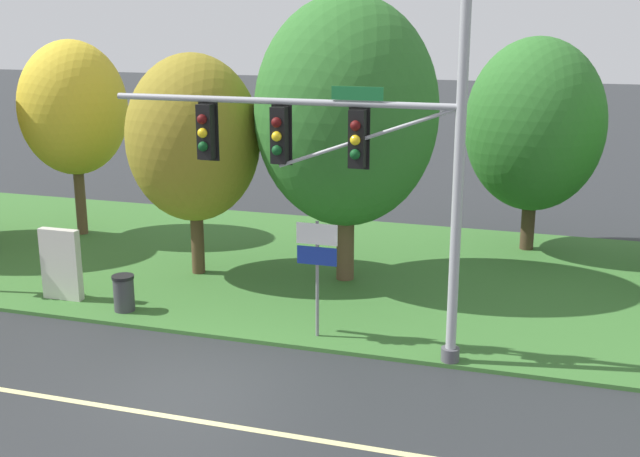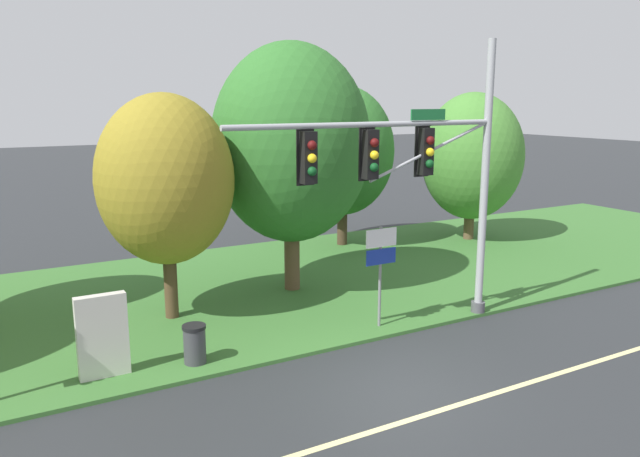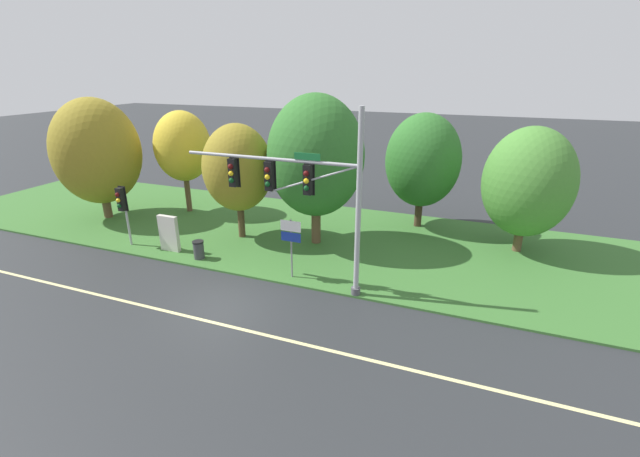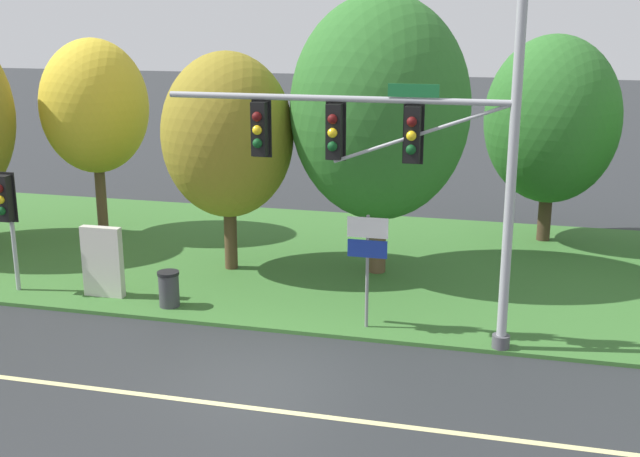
# 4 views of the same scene
# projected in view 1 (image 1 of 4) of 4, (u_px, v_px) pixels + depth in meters

# --- Properties ---
(ground_plane) EXTENTS (160.00, 160.00, 0.00)m
(ground_plane) POSITION_uv_depth(u_px,v_px,m) (190.00, 388.00, 16.35)
(ground_plane) COLOR #282B2D
(lane_stripe) EXTENTS (36.00, 0.16, 0.01)m
(lane_stripe) POSITION_uv_depth(u_px,v_px,m) (162.00, 415.00, 15.24)
(lane_stripe) COLOR beige
(lane_stripe) RESTS_ON ground
(grass_verge) EXTENTS (48.00, 11.50, 0.10)m
(grass_verge) POSITION_uv_depth(u_px,v_px,m) (313.00, 268.00, 23.94)
(grass_verge) COLOR #386B2D
(grass_verge) RESTS_ON ground
(traffic_signal_mast) EXTENTS (7.96, 0.49, 7.69)m
(traffic_signal_mast) POSITION_uv_depth(u_px,v_px,m) (347.00, 157.00, 16.95)
(traffic_signal_mast) COLOR #9EA0A5
(traffic_signal_mast) RESTS_ON grass_verge
(route_sign_post) EXTENTS (0.97, 0.08, 2.77)m
(route_sign_post) POSITION_uv_depth(u_px,v_px,m) (317.00, 259.00, 18.25)
(route_sign_post) COLOR slate
(route_sign_post) RESTS_ON grass_verge
(tree_left_of_mast) EXTENTS (3.54, 3.54, 6.50)m
(tree_left_of_mast) POSITION_uv_depth(u_px,v_px,m) (73.00, 108.00, 26.38)
(tree_left_of_mast) COLOR brown
(tree_left_of_mast) RESTS_ON grass_verge
(tree_behind_signpost) EXTENTS (3.75, 3.75, 6.28)m
(tree_behind_signpost) POSITION_uv_depth(u_px,v_px,m) (193.00, 138.00, 22.33)
(tree_behind_signpost) COLOR #4C3823
(tree_behind_signpost) RESTS_ON grass_verge
(tree_mid_verge) EXTENTS (4.98, 4.98, 7.85)m
(tree_mid_verge) POSITION_uv_depth(u_px,v_px,m) (346.00, 112.00, 21.58)
(tree_mid_verge) COLOR brown
(tree_mid_verge) RESTS_ON grass_verge
(tree_tall_centre) EXTENTS (4.28, 4.28, 6.66)m
(tree_tall_centre) POSITION_uv_depth(u_px,v_px,m) (535.00, 125.00, 24.67)
(tree_tall_centre) COLOR #423021
(tree_tall_centre) RESTS_ON grass_verge
(info_kiosk) EXTENTS (1.10, 0.24, 1.90)m
(info_kiosk) POSITION_uv_depth(u_px,v_px,m) (61.00, 265.00, 20.96)
(info_kiosk) COLOR beige
(info_kiosk) RESTS_ON grass_verge
(trash_bin) EXTENTS (0.56, 0.56, 0.93)m
(trash_bin) POSITION_uv_depth(u_px,v_px,m) (124.00, 293.00, 20.24)
(trash_bin) COLOR #38383D
(trash_bin) RESTS_ON grass_verge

